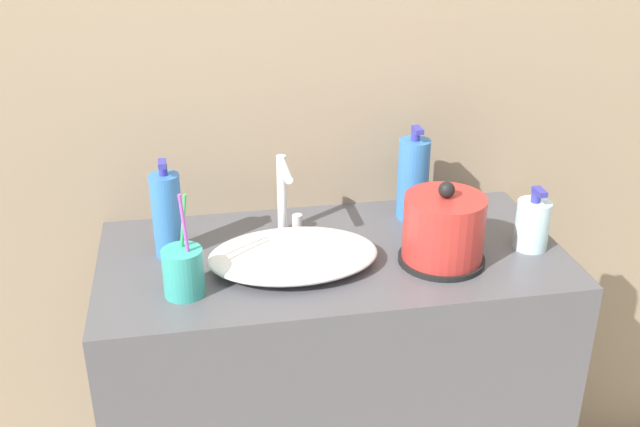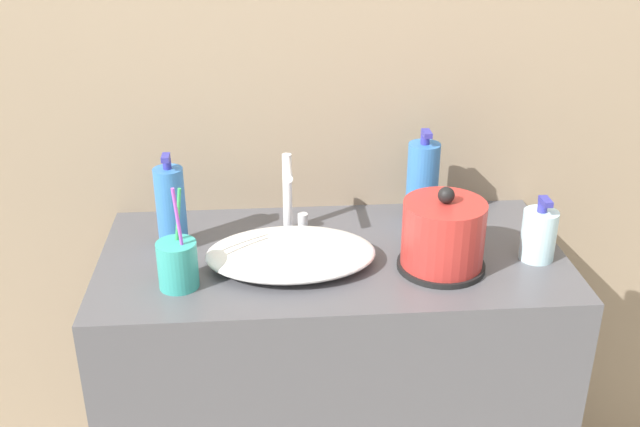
# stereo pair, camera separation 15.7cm
# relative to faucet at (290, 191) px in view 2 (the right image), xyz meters

# --- Properties ---
(wall_back) EXTENTS (6.00, 0.04, 2.60)m
(wall_back) POSITION_rel_faucet_xyz_m (0.09, 0.16, 0.28)
(wall_back) COLOR gray
(wall_back) RESTS_ON ground_plane
(vanity_counter) EXTENTS (1.03, 0.51, 0.91)m
(vanity_counter) POSITION_rel_faucet_xyz_m (0.09, -0.11, -0.56)
(vanity_counter) COLOR #4C4C51
(vanity_counter) RESTS_ON ground_plane
(sink_basin) EXTENTS (0.37, 0.25, 0.05)m
(sink_basin) POSITION_rel_faucet_xyz_m (-0.01, -0.15, -0.08)
(sink_basin) COLOR white
(sink_basin) RESTS_ON vanity_counter
(faucet) EXTENTS (0.06, 0.14, 0.19)m
(faucet) POSITION_rel_faucet_xyz_m (0.00, 0.00, 0.00)
(faucet) COLOR silver
(faucet) RESTS_ON vanity_counter
(electric_kettle) EXTENTS (0.19, 0.19, 0.19)m
(electric_kettle) POSITION_rel_faucet_xyz_m (0.32, -0.19, -0.04)
(electric_kettle) COLOR black
(electric_kettle) RESTS_ON vanity_counter
(toothbrush_cup) EXTENTS (0.08, 0.08, 0.23)m
(toothbrush_cup) POSITION_rel_faucet_xyz_m (-0.24, -0.23, -0.05)
(toothbrush_cup) COLOR teal
(toothbrush_cup) RESTS_ON vanity_counter
(lotion_bottle) EXTENTS (0.08, 0.08, 0.15)m
(lotion_bottle) POSITION_rel_faucet_xyz_m (0.53, -0.17, -0.05)
(lotion_bottle) COLOR silver
(lotion_bottle) RESTS_ON vanity_counter
(shampoo_bottle) EXTENTS (0.08, 0.08, 0.23)m
(shampoo_bottle) POSITION_rel_faucet_xyz_m (0.32, 0.04, -0.01)
(shampoo_bottle) COLOR #3370B7
(shampoo_bottle) RESTS_ON vanity_counter
(mouthwash_bottle) EXTENTS (0.07, 0.07, 0.23)m
(mouthwash_bottle) POSITION_rel_faucet_xyz_m (-0.27, -0.05, -0.01)
(mouthwash_bottle) COLOR #3370B7
(mouthwash_bottle) RESTS_ON vanity_counter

